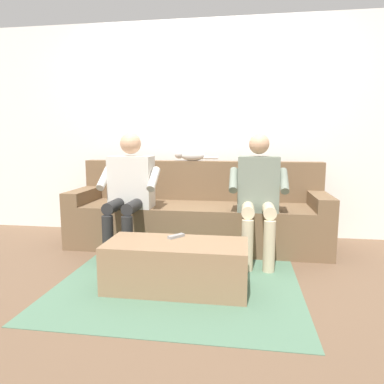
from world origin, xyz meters
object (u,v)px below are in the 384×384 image
(couch, at_px, (197,216))
(person_left_seated, at_px, (258,190))
(person_right_seated, at_px, (129,186))
(cat_on_backrest, at_px, (190,155))
(remote_gray, at_px, (176,236))
(coffee_table, at_px, (176,266))

(couch, height_order, person_left_seated, person_left_seated)
(person_right_seated, relative_size, cat_on_backrest, 2.40)
(couch, xyz_separation_m, cat_on_backrest, (0.12, -0.25, 0.63))
(couch, bearing_deg, remote_gray, 88.61)
(couch, height_order, coffee_table, couch)
(person_left_seated, bearing_deg, remote_gray, 45.04)
(couch, bearing_deg, cat_on_backrest, -65.30)
(remote_gray, bearing_deg, coffee_table, 49.33)
(person_right_seated, bearing_deg, cat_on_backrest, -128.08)
(couch, distance_m, person_right_seated, 0.80)
(couch, distance_m, person_left_seated, 0.80)
(coffee_table, height_order, person_right_seated, person_right_seated)
(person_left_seated, bearing_deg, couch, -32.05)
(person_left_seated, distance_m, person_right_seated, 1.22)
(person_left_seated, height_order, remote_gray, person_left_seated)
(cat_on_backrest, relative_size, remote_gray, 3.41)
(person_right_seated, bearing_deg, couch, -148.23)
(coffee_table, xyz_separation_m, remote_gray, (0.02, -0.13, 0.19))
(cat_on_backrest, bearing_deg, couch, 114.70)
(cat_on_backrest, bearing_deg, person_right_seated, 51.92)
(person_left_seated, distance_m, cat_on_backrest, 1.01)
(coffee_table, bearing_deg, remote_gray, -79.12)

